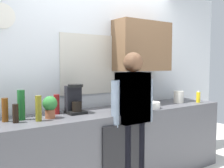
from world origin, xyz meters
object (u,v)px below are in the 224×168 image
(bottle_olive_oil, at_px, (38,108))
(mixing_bowl, at_px, (151,105))
(bottle_red_vinegar, at_px, (57,104))
(storage_canister, at_px, (179,97))
(cup_yellow_cup, at_px, (135,103))
(dish_soap, at_px, (198,97))
(bottle_amber_beer, at_px, (5,110))
(bottle_dark_sauce, at_px, (16,113))
(person_at_sink, at_px, (133,111))
(coffee_maker, at_px, (74,100))
(potted_plant, at_px, (50,106))
(person_guest, at_px, (133,111))
(bottle_green_wine, at_px, (21,105))

(bottle_olive_oil, relative_size, mixing_bowl, 1.14)
(bottle_red_vinegar, xyz_separation_m, storage_canister, (1.77, -0.20, -0.02))
(bottle_olive_oil, height_order, cup_yellow_cup, bottle_olive_oil)
(dish_soap, bearing_deg, bottle_amber_beer, 174.40)
(cup_yellow_cup, bearing_deg, bottle_dark_sauce, -176.51)
(bottle_red_vinegar, distance_m, dish_soap, 2.06)
(cup_yellow_cup, height_order, dish_soap, dish_soap)
(bottle_olive_oil, xyz_separation_m, person_at_sink, (1.00, -0.22, -0.09))
(coffee_maker, bearing_deg, storage_canister, -4.79)
(mixing_bowl, relative_size, potted_plant, 0.96)
(bottle_olive_oil, distance_m, potted_plant, 0.15)
(coffee_maker, relative_size, person_guest, 0.21)
(bottle_olive_oil, height_order, potted_plant, bottle_olive_oil)
(bottle_red_vinegar, distance_m, cup_yellow_cup, 1.06)
(bottle_red_vinegar, bearing_deg, person_guest, -33.13)
(dish_soap, distance_m, person_guest, 1.33)
(potted_plant, bearing_deg, cup_yellow_cup, 3.99)
(bottle_amber_beer, relative_size, person_at_sink, 0.14)
(bottle_red_vinegar, distance_m, storage_canister, 1.78)
(bottle_green_wine, height_order, bottle_red_vinegar, bottle_green_wine)
(coffee_maker, height_order, bottle_olive_oil, coffee_maker)
(bottle_green_wine, bearing_deg, bottle_dark_sauce, -128.96)
(bottle_amber_beer, distance_m, mixing_bowl, 1.70)
(cup_yellow_cup, height_order, potted_plant, potted_plant)
(dish_soap, bearing_deg, coffee_maker, 171.83)
(potted_plant, relative_size, person_at_sink, 0.14)
(bottle_amber_beer, xyz_separation_m, bottle_dark_sauce, (0.07, -0.11, -0.03))
(bottle_dark_sauce, relative_size, cup_yellow_cup, 2.12)
(bottle_green_wine, height_order, storage_canister, bottle_green_wine)
(bottle_red_vinegar, xyz_separation_m, person_guest, (0.71, -0.46, -0.08))
(bottle_green_wine, distance_m, bottle_olive_oil, 0.20)
(cup_yellow_cup, xyz_separation_m, mixing_bowl, (0.08, -0.22, -0.00))
(cup_yellow_cup, distance_m, potted_plant, 1.20)
(bottle_dark_sauce, height_order, mixing_bowl, bottle_dark_sauce)
(person_at_sink, bearing_deg, cup_yellow_cup, 40.34)
(potted_plant, xyz_separation_m, person_guest, (0.86, -0.28, -0.10))
(bottle_dark_sauce, bearing_deg, person_at_sink, -12.84)
(dish_soap, bearing_deg, potted_plant, 175.89)
(bottle_red_vinegar, xyz_separation_m, cup_yellow_cup, (1.05, -0.10, -0.07))
(bottle_olive_oil, relative_size, potted_plant, 1.09)
(bottle_dark_sauce, height_order, potted_plant, potted_plant)
(bottle_olive_oil, distance_m, dish_soap, 2.32)
(bottle_olive_oil, relative_size, bottle_dark_sauce, 1.39)
(bottle_amber_beer, relative_size, bottle_olive_oil, 0.92)
(bottle_olive_oil, height_order, bottle_dark_sauce, bottle_olive_oil)
(bottle_dark_sauce, height_order, storage_canister, bottle_dark_sauce)
(bottle_amber_beer, bearing_deg, mixing_bowl, -7.98)
(bottle_green_wine, bearing_deg, bottle_red_vinegar, 12.25)
(storage_canister, bearing_deg, bottle_amber_beer, 177.01)
(mixing_bowl, bearing_deg, bottle_green_wine, 171.48)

